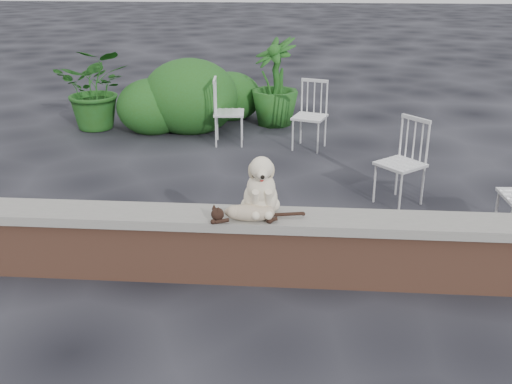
# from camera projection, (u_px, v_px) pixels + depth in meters

# --- Properties ---
(ground) EXTENTS (60.00, 60.00, 0.00)m
(ground) POSITION_uv_depth(u_px,v_px,m) (349.00, 281.00, 5.06)
(ground) COLOR black
(ground) RESTS_ON ground
(brick_wall) EXTENTS (6.00, 0.30, 0.50)m
(brick_wall) POSITION_uv_depth(u_px,v_px,m) (351.00, 255.00, 4.97)
(brick_wall) COLOR brown
(brick_wall) RESTS_ON ground
(capstone) EXTENTS (6.20, 0.40, 0.08)m
(capstone) POSITION_uv_depth(u_px,v_px,m) (353.00, 222.00, 4.86)
(capstone) COLOR slate
(capstone) RESTS_ON brick_wall
(dog) EXTENTS (0.40, 0.50, 0.53)m
(dog) POSITION_uv_depth(u_px,v_px,m) (261.00, 183.00, 4.84)
(dog) COLOR beige
(dog) RESTS_ON capstone
(cat) EXTENTS (0.91, 0.33, 0.15)m
(cat) POSITION_uv_depth(u_px,v_px,m) (249.00, 212.00, 4.78)
(cat) COLOR tan
(cat) RESTS_ON capstone
(chair_b) EXTENTS (0.70, 0.70, 0.94)m
(chair_b) POSITION_uv_depth(u_px,v_px,m) (310.00, 116.00, 8.31)
(chair_b) COLOR white
(chair_b) RESTS_ON ground
(chair_d) EXTENTS (0.79, 0.79, 0.94)m
(chair_d) POSITION_uv_depth(u_px,v_px,m) (401.00, 163.00, 6.46)
(chair_d) COLOR white
(chair_d) RESTS_ON ground
(chair_e) EXTENTS (0.60, 0.60, 0.94)m
(chair_e) POSITION_uv_depth(u_px,v_px,m) (229.00, 112.00, 8.53)
(chair_e) COLOR white
(chair_e) RESTS_ON ground
(potted_plant_a) EXTENTS (1.19, 1.05, 1.25)m
(potted_plant_a) POSITION_uv_depth(u_px,v_px,m) (96.00, 88.00, 9.23)
(potted_plant_a) COLOR #214E16
(potted_plant_a) RESTS_ON ground
(potted_plant_b) EXTENTS (1.06, 1.06, 1.36)m
(potted_plant_b) POSITION_uv_depth(u_px,v_px,m) (275.00, 82.00, 9.42)
(potted_plant_b) COLOR #214E16
(potted_plant_b) RESTS_ON ground
(shrubbery) EXTENTS (2.13, 1.90, 1.16)m
(shrubbery) POSITION_uv_depth(u_px,v_px,m) (190.00, 99.00, 9.31)
(shrubbery) COLOR #214E16
(shrubbery) RESTS_ON ground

